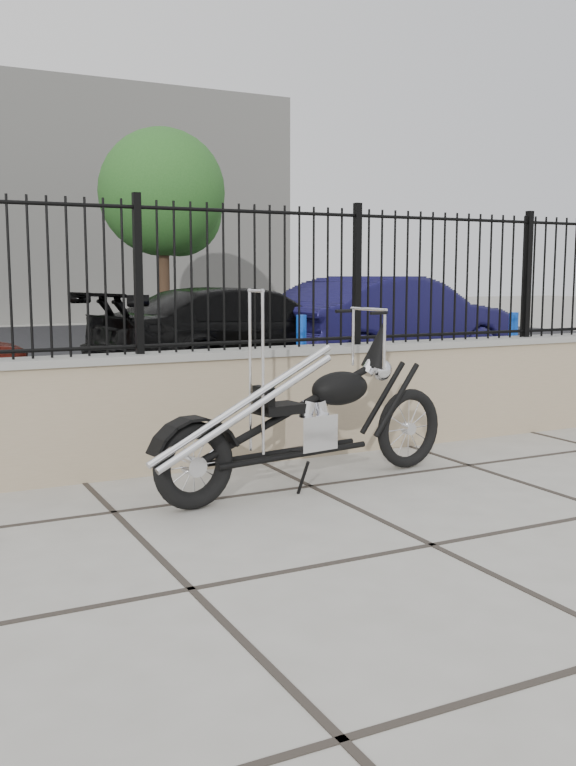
# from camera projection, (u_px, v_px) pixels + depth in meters

# --- Properties ---
(ground_plane) EXTENTS (90.00, 90.00, 0.00)m
(ground_plane) POSITION_uv_depth(u_px,v_px,m) (432.00, 545.00, 4.76)
(ground_plane) COLOR #99968E
(ground_plane) RESTS_ON ground
(parking_lot) EXTENTS (30.00, 30.00, 0.00)m
(parking_lot) POSITION_uv_depth(u_px,v_px,m) (44.00, 357.00, 15.82)
(parking_lot) COLOR black
(parking_lot) RESTS_ON ground
(retaining_wall) EXTENTS (14.00, 0.36, 0.96)m
(retaining_wall) POSITION_uv_depth(u_px,v_px,m) (255.00, 405.00, 6.91)
(retaining_wall) COLOR gray
(retaining_wall) RESTS_ON ground_plane
(iron_fence) EXTENTS (14.00, 0.08, 1.20)m
(iron_fence) POSITION_uv_depth(u_px,v_px,m) (255.00, 277.00, 6.77)
(iron_fence) COLOR black
(iron_fence) RESTS_ON retaining_wall
(chopper_motorcycle) EXTENTS (2.55, 0.85, 1.51)m
(chopper_motorcycle) POSITION_uv_depth(u_px,v_px,m) (306.00, 388.00, 5.96)
(chopper_motorcycle) COLOR black
(chopper_motorcycle) RESTS_ON ground_plane
(car_black) EXTENTS (5.15, 2.95, 1.41)m
(car_black) POSITION_uv_depth(u_px,v_px,m) (246.00, 334.00, 12.11)
(car_black) COLOR black
(car_black) RESTS_ON parking_lot
(car_blue) EXTENTS (4.99, 2.65, 1.56)m
(car_blue) POSITION_uv_depth(u_px,v_px,m) (392.00, 324.00, 13.40)
(car_blue) COLOR #12103C
(car_blue) RESTS_ON parking_lot
(bollard_b) EXTENTS (0.16, 0.16, 1.09)m
(bollard_b) POSITION_uv_depth(u_px,v_px,m) (301.00, 358.00, 10.19)
(bollard_b) COLOR #0D17C8
(bollard_b) RESTS_ON ground_plane
(bollard_c) EXTENTS (0.16, 0.16, 1.06)m
(bollard_c) POSITION_uv_depth(u_px,v_px,m) (513.00, 350.00, 11.42)
(bollard_c) COLOR blue
(bollard_c) RESTS_ON ground_plane
(tree_right) EXTENTS (3.26, 3.26, 5.50)m
(tree_right) POSITION_uv_depth(u_px,v_px,m) (162.00, 187.00, 20.83)
(tree_right) COLOR #382619
(tree_right) RESTS_ON ground_plane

